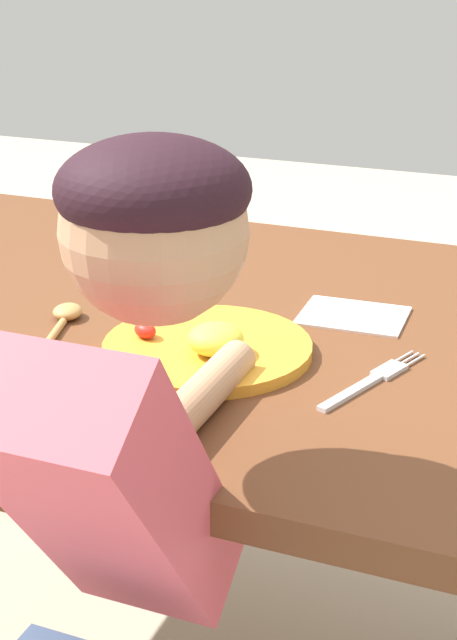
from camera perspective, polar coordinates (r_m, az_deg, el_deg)
The scene contains 6 objects.
dining_table at distance 1.45m, azimuth -2.87°, elevation -2.01°, with size 1.41×0.92×0.72m.
plate at distance 1.26m, azimuth -1.24°, elevation -1.60°, with size 0.28×0.28×0.06m.
fork at distance 1.20m, azimuth 8.50°, elevation -3.56°, with size 0.09×0.21×0.01m.
spoon at distance 1.37m, azimuth -9.83°, elevation 0.00°, with size 0.08×0.20×0.02m.
person at distance 1.00m, azimuth -6.63°, elevation -15.12°, with size 0.19×0.49×1.06m.
napkin at distance 1.39m, azimuth 7.42°, elevation 0.24°, with size 0.15×0.12×0.00m, color white.
Camera 1 is at (0.56, -1.20, 1.23)m, focal length 53.92 mm.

